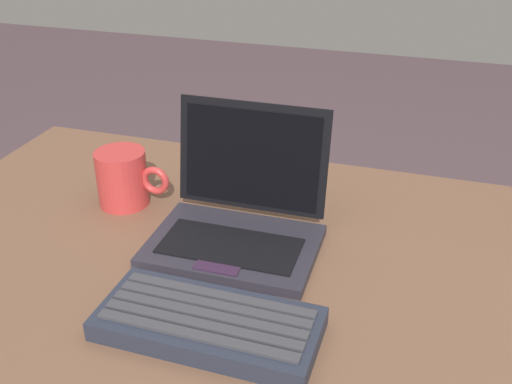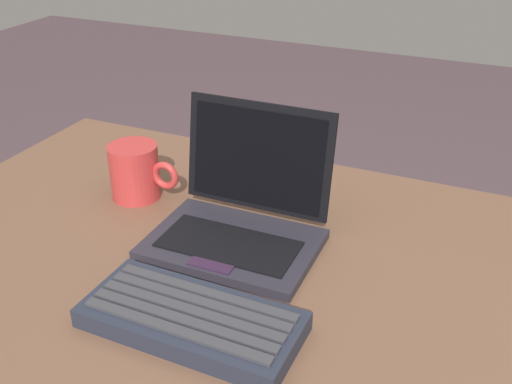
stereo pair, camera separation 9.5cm
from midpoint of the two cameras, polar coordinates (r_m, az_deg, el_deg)
The scene contains 4 objects.
desk at distance 1.01m, azimuth -1.23°, elevation -11.29°, with size 1.32×0.79×0.76m.
laptop_front at distance 0.99m, azimuth -4.35°, elevation -2.51°, with size 0.27×0.22×0.21m.
external_keyboard at distance 0.83m, azimuth -7.85°, elevation -12.28°, with size 0.30×0.14×0.03m.
coffee_mug at distance 1.13m, azimuth -14.76°, elevation 1.21°, with size 0.14×0.09×0.10m.
Camera 1 is at (0.21, -0.75, 1.31)m, focal length 42.40 mm.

